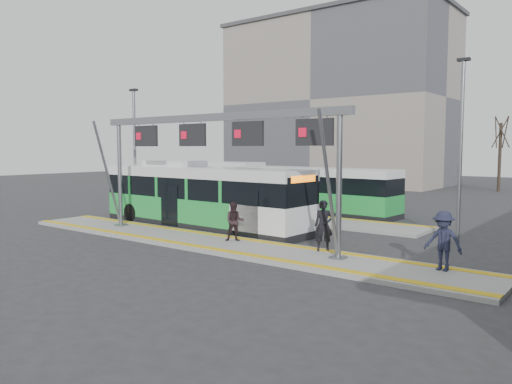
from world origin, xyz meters
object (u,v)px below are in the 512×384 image
(passenger_b, at_px, (235,221))
(passenger_c, at_px, (443,241))
(hero_bus, at_px, (202,197))
(passenger_a, at_px, (324,226))
(gantry, at_px, (212,139))

(passenger_b, bearing_deg, passenger_c, -39.87)
(hero_bus, xyz_separation_m, passenger_a, (8.05, -1.90, -0.42))
(gantry, relative_size, hero_bus, 1.07)
(hero_bus, height_order, passenger_b, hero_bus)
(hero_bus, relative_size, passenger_a, 6.43)
(passenger_b, xyz_separation_m, passenger_c, (8.30, 0.18, 0.12))
(passenger_c, bearing_deg, hero_bus, 176.61)
(gantry, height_order, hero_bus, gantry)
(passenger_b, height_order, passenger_c, passenger_c)
(gantry, height_order, passenger_b, gantry)
(hero_bus, xyz_separation_m, passenger_c, (12.49, -2.25, -0.44))
(passenger_a, bearing_deg, passenger_c, -36.74)
(gantry, relative_size, passenger_a, 6.89)
(passenger_a, distance_m, passenger_c, 4.45)
(passenger_a, bearing_deg, passenger_b, 155.60)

